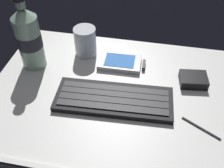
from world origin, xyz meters
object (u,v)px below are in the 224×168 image
(keyboard, at_px, (114,99))
(handheld_device, at_px, (122,63))
(water_bottle, at_px, (29,38))
(charger_block, at_px, (193,80))
(stylus_pen, at_px, (201,128))
(juice_cup, at_px, (85,42))

(keyboard, height_order, handheld_device, keyboard)
(handheld_device, bearing_deg, water_bottle, -169.54)
(charger_block, height_order, stylus_pen, charger_block)
(handheld_device, bearing_deg, charger_block, -11.22)
(keyboard, relative_size, charger_block, 4.23)
(handheld_device, distance_m, water_bottle, 0.26)
(charger_block, bearing_deg, handheld_device, 168.78)
(handheld_device, height_order, charger_block, charger_block)
(juice_cup, relative_size, charger_block, 1.21)
(juice_cup, relative_size, stylus_pen, 0.89)
(handheld_device, xyz_separation_m, juice_cup, (-0.12, 0.03, 0.03))
(handheld_device, distance_m, juice_cup, 0.12)
(handheld_device, xyz_separation_m, stylus_pen, (0.21, -0.19, -0.00))
(juice_cup, bearing_deg, handheld_device, -15.83)
(water_bottle, bearing_deg, keyboard, -21.68)
(handheld_device, relative_size, water_bottle, 0.62)
(keyboard, xyz_separation_m, juice_cup, (-0.12, 0.18, 0.03))
(handheld_device, xyz_separation_m, water_bottle, (-0.25, -0.05, 0.08))
(stylus_pen, bearing_deg, keyboard, -162.67)
(keyboard, bearing_deg, charger_block, 28.47)
(keyboard, xyz_separation_m, stylus_pen, (0.21, -0.04, -0.00))
(charger_block, distance_m, stylus_pen, 0.15)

